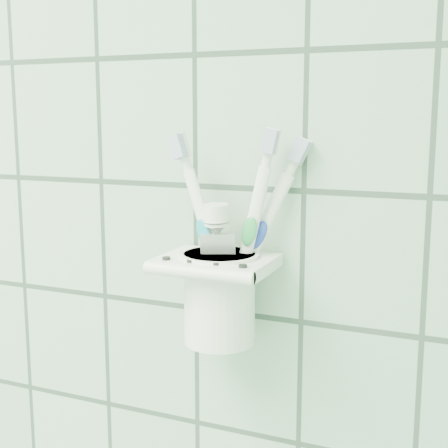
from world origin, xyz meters
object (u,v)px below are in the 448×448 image
object	(u,v)px
toothpaste_tube	(222,259)
holder_bracket	(217,264)
toothbrush_orange	(228,230)
cup	(219,294)
toothbrush_blue	(213,227)
toothbrush_pink	(237,232)

from	to	relation	value
toothpaste_tube	holder_bracket	bearing A→B (deg)	-118.36
toothbrush_orange	toothpaste_tube	xyz separation A→B (m)	(-0.01, -0.00, -0.03)
cup	toothbrush_blue	world-z (taller)	toothbrush_blue
holder_bracket	toothbrush_orange	bearing A→B (deg)	55.80
toothbrush_pink	toothbrush_orange	xyz separation A→B (m)	(-0.01, 0.01, -0.00)
cup	toothbrush_pink	distance (m)	0.07
cup	toothbrush_blue	xyz separation A→B (m)	(-0.01, 0.00, 0.07)
holder_bracket	toothbrush_blue	distance (m)	0.04
toothbrush_blue	toothbrush_orange	distance (m)	0.02
toothbrush_blue	toothbrush_orange	size ratio (longest dim) A/B	1.01
toothbrush_pink	toothbrush_orange	size ratio (longest dim) A/B	0.99
holder_bracket	toothpaste_tube	world-z (taller)	toothpaste_tube
holder_bracket	toothbrush_orange	size ratio (longest dim) A/B	0.53
cup	toothbrush_orange	xyz separation A→B (m)	(0.01, 0.01, 0.07)
cup	toothbrush_pink	size ratio (longest dim) A/B	0.44
holder_bracket	toothbrush_orange	xyz separation A→B (m)	(0.01, 0.01, 0.03)
holder_bracket	toothpaste_tube	distance (m)	0.01
holder_bracket	toothpaste_tube	xyz separation A→B (m)	(0.00, 0.01, 0.00)
toothbrush_blue	toothpaste_tube	bearing A→B (deg)	12.86
toothbrush_orange	toothpaste_tube	world-z (taller)	toothbrush_orange
holder_bracket	toothbrush_blue	world-z (taller)	toothbrush_blue
toothbrush_pink	toothbrush_blue	xyz separation A→B (m)	(-0.03, 0.00, 0.00)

